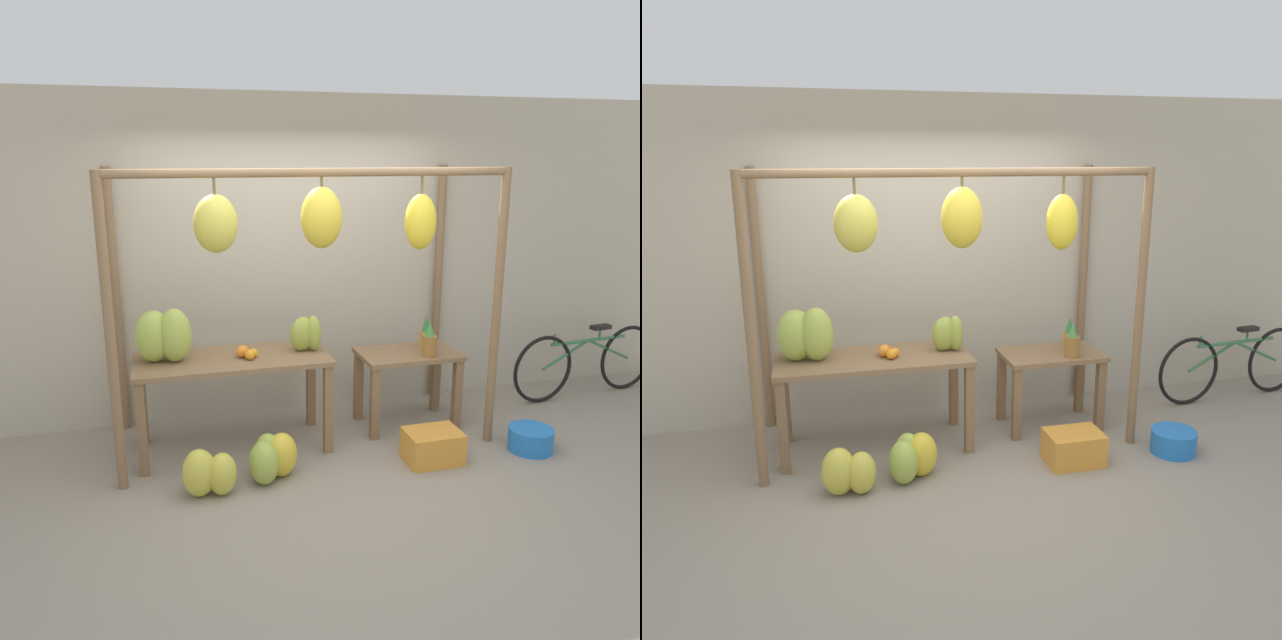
{
  "view_description": "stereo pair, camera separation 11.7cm",
  "coord_description": "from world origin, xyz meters",
  "views": [
    {
      "loc": [
        -1.14,
        -3.8,
        2.3
      ],
      "look_at": [
        0.12,
        0.83,
        1.02
      ],
      "focal_mm": 35.0,
      "sensor_mm": 36.0,
      "label": 1
    },
    {
      "loc": [
        -1.03,
        -3.83,
        2.3
      ],
      "look_at": [
        0.12,
        0.83,
        1.02
      ],
      "focal_mm": 35.0,
      "sensor_mm": 36.0,
      "label": 2
    }
  ],
  "objects": [
    {
      "name": "papaya_pile",
      "position": [
        0.0,
        0.84,
        0.91
      ],
      "size": [
        0.28,
        0.22,
        0.29
      ],
      "color": "#93A33D",
      "rests_on": "display_table_main"
    },
    {
      "name": "parked_bicycle",
      "position": [
        2.87,
        1.06,
        0.35
      ],
      "size": [
        1.69,
        0.18,
        0.7
      ],
      "color": "black",
      "rests_on": "ground_plane"
    },
    {
      "name": "blue_bucket",
      "position": [
        1.69,
        0.16,
        0.09
      ],
      "size": [
        0.35,
        0.35,
        0.18
      ],
      "color": "blue",
      "rests_on": "ground_plane"
    },
    {
      "name": "ground_plane",
      "position": [
        0.0,
        0.0,
        0.0
      ],
      "size": [
        20.0,
        20.0,
        0.0
      ],
      "primitive_type": "plane",
      "color": "gray"
    },
    {
      "name": "banana_pile_ground_right",
      "position": [
        -0.4,
        0.26,
        0.17
      ],
      "size": [
        0.45,
        0.39,
        0.33
      ],
      "color": "gold",
      "rests_on": "ground_plane"
    },
    {
      "name": "shop_wall_back",
      "position": [
        0.0,
        1.54,
        1.4
      ],
      "size": [
        8.0,
        0.08,
        2.8
      ],
      "color": "#B2A893",
      "rests_on": "ground_plane"
    },
    {
      "name": "display_table_side",
      "position": [
        0.92,
        0.89,
        0.51
      ],
      "size": [
        0.84,
        0.52,
        0.66
      ],
      "color": "brown",
      "rests_on": "ground_plane"
    },
    {
      "name": "display_table_main",
      "position": [
        -0.59,
        0.83,
        0.64
      ],
      "size": [
        1.51,
        0.65,
        0.77
      ],
      "color": "brown",
      "rests_on": "ground_plane"
    },
    {
      "name": "fruit_crate_white",
      "position": [
        0.85,
        0.19,
        0.12
      ],
      "size": [
        0.42,
        0.31,
        0.25
      ],
      "color": "orange",
      "rests_on": "ground_plane"
    },
    {
      "name": "orange_pile",
      "position": [
        -0.48,
        0.79,
        0.81
      ],
      "size": [
        0.17,
        0.21,
        0.09
      ],
      "color": "orange",
      "rests_on": "display_table_main"
    },
    {
      "name": "banana_pile_on_table",
      "position": [
        -1.1,
        0.86,
        0.97
      ],
      "size": [
        0.48,
        0.36,
        0.42
      ],
      "color": "#9EB247",
      "rests_on": "display_table_main"
    },
    {
      "name": "pineapple_cluster",
      "position": [
        1.07,
        0.83,
        0.79
      ],
      "size": [
        0.18,
        0.32,
        0.3
      ],
      "color": "#B27F38",
      "rests_on": "display_table_side"
    },
    {
      "name": "banana_pile_ground_left",
      "position": [
        -0.86,
        0.14,
        0.16
      ],
      "size": [
        0.44,
        0.3,
        0.35
      ],
      "color": "gold",
      "rests_on": "ground_plane"
    },
    {
      "name": "stall_awning",
      "position": [
        -0.05,
        0.57,
        1.64
      ],
      "size": [
        2.96,
        1.22,
        2.21
      ],
      "color": "brown",
      "rests_on": "ground_plane"
    }
  ]
}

